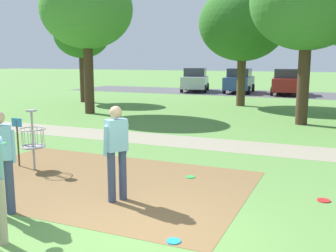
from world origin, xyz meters
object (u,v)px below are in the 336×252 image
Objects in this scene: tree_far_left at (82,35)px; frisbee_far_right at (174,241)px; parked_car_center_left at (239,81)px; player_foreground_watching at (116,148)px; player_waiting_left at (0,157)px; tree_mid_center at (87,10)px; disc_golf_basket at (31,137)px; parked_car_leftmost at (195,80)px; parked_car_center_right at (286,82)px; frisbee_near_basket at (324,200)px; frisbee_scattered_b at (190,177)px; tree_near_right at (308,2)px; tree_near_left at (243,24)px.

frisbee_far_right is at bearing -51.04° from tree_far_left.
player_foreground_watching is at bearing -81.83° from parked_car_center_left.
player_waiting_left is (-1.38, -1.28, 0.00)m from player_foreground_watching.
player_waiting_left is at bearing -61.98° from tree_mid_center.
disc_golf_basket is 0.32× the size of parked_car_center_left.
tree_mid_center reaches higher than parked_car_leftmost.
parked_car_leftmost is (-5.51, 24.90, -0.05)m from player_waiting_left.
parked_car_leftmost is 6.92m from parked_car_center_right.
parked_car_leftmost is at bearing 114.89° from frisbee_near_basket.
parked_car_leftmost is 3.48m from parked_car_center_left.
frisbee_scattered_b is 0.05× the size of parked_car_center_left.
disc_golf_basket is 4.92m from frisbee_far_right.
tree_near_right is 14.06m from parked_car_center_right.
player_waiting_left is 8.46× the size of frisbee_scattered_b.
player_waiting_left is 0.38× the size of parked_car_leftmost.
player_waiting_left is 12.53m from tree_near_right.
parked_car_leftmost reaches higher than player_foreground_watching.
tree_near_left is 0.98× the size of tree_near_right.
tree_near_right is at bearing -55.83° from parked_car_leftmost.
player_waiting_left is (1.46, -2.28, 0.21)m from disc_golf_basket.
frisbee_near_basket is at bearing 4.16° from disc_golf_basket.
frisbee_near_basket is 0.05× the size of parked_car_leftmost.
parked_car_center_left and parked_car_center_right have the same top height.
tree_far_left is at bearing -109.18° from parked_car_leftmost.
disc_golf_basket is 0.22× the size of tree_near_right.
parked_car_center_right is (-2.23, 13.38, -3.70)m from tree_near_right.
tree_near_right reaches higher than player_foreground_watching.
parked_car_center_right is (6.92, -0.09, 0.00)m from parked_car_leftmost.
frisbee_near_basket is (4.78, 2.73, -0.96)m from player_waiting_left.
parked_car_leftmost is 1.03× the size of parked_car_center_right.
parked_car_center_right is (2.88, 22.53, 0.17)m from disc_golf_basket.
tree_near_right reaches higher than parked_car_leftmost.
frisbee_scattered_b is at bearing 68.69° from player_foreground_watching.
frisbee_scattered_b is 23.09m from parked_car_leftmost.
frisbee_scattered_b is at bearing 105.82° from frisbee_far_right.
parked_car_center_left is (-6.81, 22.35, 0.91)m from frisbee_near_basket.
parked_car_center_right is at bearing 91.80° from frisbee_scattered_b.
player_foreground_watching is 2.19m from frisbee_scattered_b.
tree_near_right is at bearing 77.43° from player_foreground_watching.
parked_car_center_right is at bearing 62.80° from tree_mid_center.
disc_golf_basket is at bearing -119.16° from tree_near_right.
disc_golf_basket is 3.73m from frisbee_scattered_b.
disc_golf_basket is 0.81× the size of player_foreground_watching.
player_waiting_left is at bearing -107.68° from tree_near_right.
frisbee_far_right is at bearing -74.18° from frisbee_scattered_b.
tree_near_right reaches higher than frisbee_near_basket.
parked_car_center_right is at bearing 86.74° from player_waiting_left.
parked_car_center_left is (-4.13, 21.96, 0.91)m from frisbee_scattered_b.
tree_far_left is 14.66m from parked_car_center_right.
tree_near_left is at bearing 84.09° from disc_golf_basket.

